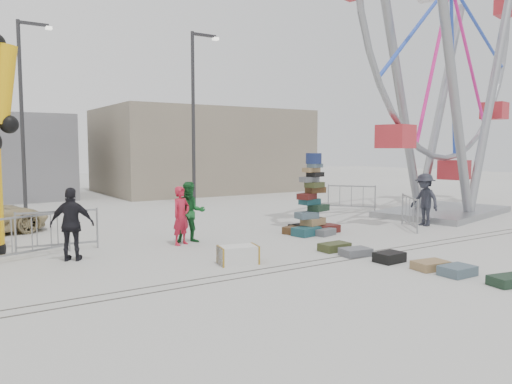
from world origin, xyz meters
TOP-DOWN VIEW (x-y plane):
  - ground at (0.00, 0.00)m, footprint 90.00×90.00m
  - track_line_near at (0.00, 0.60)m, footprint 40.00×0.04m
  - track_line_far at (0.00, 1.00)m, footprint 40.00×0.04m
  - building_right at (7.00, 20.00)m, footprint 12.00×8.00m
  - lamp_post_right at (3.09, 13.00)m, footprint 1.41×0.25m
  - lamp_post_left at (-3.91, 15.00)m, footprint 1.41×0.25m
  - suitcase_tower at (2.76, 4.05)m, footprint 1.80×1.59m
  - ferris_wheel at (10.09, 4.58)m, footprint 13.63×4.66m
  - steamer_trunk at (-1.35, 1.74)m, footprint 1.00×0.71m
  - row_case_0 at (1.53, 1.61)m, footprint 0.83×0.50m
  - row_case_1 at (1.57, 0.86)m, footprint 0.80×0.61m
  - row_case_2 at (1.76, -0.08)m, footprint 0.70×0.53m
  - row_case_3 at (1.98, -1.08)m, footprint 0.83×0.63m
  - row_case_4 at (2.01, -1.74)m, footprint 0.73×0.54m
  - row_case_5 at (2.19, -2.76)m, footprint 0.83×0.61m
  - barricade_dummy_b at (-5.29, 5.03)m, footprint 1.92×0.74m
  - barricade_dummy_c at (-4.59, 5.52)m, footprint 2.00×0.33m
  - barricade_wheel_front at (6.08, 2.95)m, footprint 1.26×1.68m
  - barricade_wheel_back at (7.88, 7.60)m, footprint 1.36×1.60m
  - pedestrian_red at (-1.50, 4.57)m, footprint 0.70×0.58m
  - pedestrian_green at (-1.14, 4.72)m, footprint 0.99×0.85m
  - pedestrian_black at (-4.52, 4.18)m, footprint 1.12×0.88m
  - pedestrian_grey at (7.02, 3.09)m, footprint 0.80×1.24m

SIDE VIEW (x-z plane):
  - ground at x=0.00m, z-range 0.00..0.00m
  - track_line_near at x=0.00m, z-range 0.00..0.01m
  - track_line_far at x=0.00m, z-range 0.00..0.01m
  - row_case_3 at x=1.98m, z-range 0.00..0.19m
  - row_case_1 at x=1.57m, z-range 0.00..0.20m
  - row_case_5 at x=2.19m, z-range 0.00..0.20m
  - row_case_0 at x=1.53m, z-range 0.00..0.21m
  - row_case_4 at x=2.01m, z-range 0.00..0.21m
  - row_case_2 at x=1.76m, z-range 0.00..0.24m
  - steamer_trunk at x=-1.35m, z-range 0.00..0.42m
  - barricade_dummy_b at x=-5.29m, z-range 0.00..1.10m
  - barricade_dummy_c at x=-4.59m, z-range 0.00..1.10m
  - barricade_wheel_front at x=6.08m, z-range 0.00..1.10m
  - barricade_wheel_back at x=7.88m, z-range 0.00..1.10m
  - suitcase_tower at x=2.76m, z-range -0.56..1.98m
  - pedestrian_red at x=-1.50m, z-range 0.00..1.64m
  - pedestrian_green at x=-1.14m, z-range 0.00..1.75m
  - pedestrian_black at x=-4.52m, z-range 0.00..1.77m
  - pedestrian_grey at x=7.02m, z-range 0.00..1.82m
  - building_right at x=7.00m, z-range 0.00..5.00m
  - lamp_post_right at x=3.09m, z-range 0.48..8.48m
  - lamp_post_left at x=-3.91m, z-range 0.48..8.48m
  - ferris_wheel at x=10.09m, z-range -0.12..16.07m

